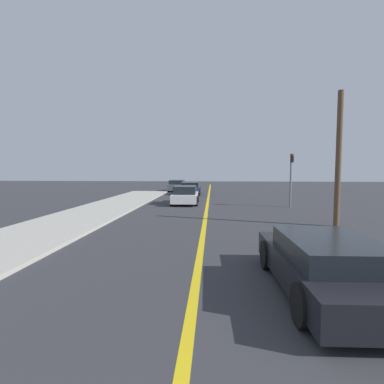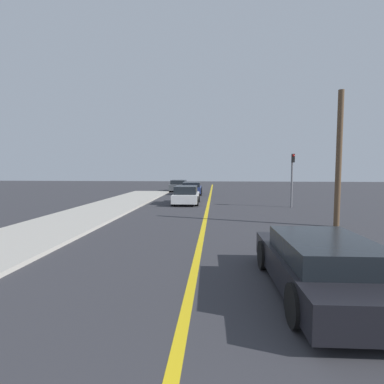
{
  "view_description": "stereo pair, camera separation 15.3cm",
  "coord_description": "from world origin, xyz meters",
  "px_view_note": "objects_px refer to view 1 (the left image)",
  "views": [
    {
      "loc": [
        0.36,
        0.44,
        2.52
      ],
      "look_at": [
        -0.65,
        15.15,
        1.37
      ],
      "focal_mm": 28.0,
      "sensor_mm": 36.0,
      "label": 1
    },
    {
      "loc": [
        0.51,
        0.45,
        2.52
      ],
      "look_at": [
        -0.65,
        15.15,
        1.37
      ],
      "focal_mm": 28.0,
      "sensor_mm": 36.0,
      "label": 2
    }
  ],
  "objects_px": {
    "car_far_distant": "(190,188)",
    "car_near_right_lane": "(325,265)",
    "car_parked_left_lot": "(177,186)",
    "utility_pole": "(338,160)",
    "traffic_light": "(291,174)",
    "car_ahead_center": "(185,195)"
  },
  "relations": [
    {
      "from": "car_far_distant",
      "to": "car_near_right_lane",
      "type": "bearing_deg",
      "value": -80.92
    },
    {
      "from": "car_near_right_lane",
      "to": "car_parked_left_lot",
      "type": "distance_m",
      "value": 27.73
    },
    {
      "from": "car_parked_left_lot",
      "to": "utility_pole",
      "type": "distance_m",
      "value": 21.99
    },
    {
      "from": "utility_pole",
      "to": "traffic_light",
      "type": "bearing_deg",
      "value": 92.59
    },
    {
      "from": "traffic_light",
      "to": "utility_pole",
      "type": "distance_m",
      "value": 6.61
    },
    {
      "from": "car_near_right_lane",
      "to": "car_parked_left_lot",
      "type": "relative_size",
      "value": 1.17
    },
    {
      "from": "car_ahead_center",
      "to": "car_parked_left_lot",
      "type": "bearing_deg",
      "value": 98.64
    },
    {
      "from": "car_ahead_center",
      "to": "utility_pole",
      "type": "relative_size",
      "value": 0.67
    },
    {
      "from": "traffic_light",
      "to": "car_ahead_center",
      "type": "bearing_deg",
      "value": 169.43
    },
    {
      "from": "traffic_light",
      "to": "utility_pole",
      "type": "xyz_separation_m",
      "value": [
        0.3,
        -6.57,
        0.75
      ]
    },
    {
      "from": "car_near_right_lane",
      "to": "traffic_light",
      "type": "bearing_deg",
      "value": 76.97
    },
    {
      "from": "car_near_right_lane",
      "to": "traffic_light",
      "type": "height_order",
      "value": "traffic_light"
    },
    {
      "from": "car_near_right_lane",
      "to": "utility_pole",
      "type": "relative_size",
      "value": 0.78
    },
    {
      "from": "traffic_light",
      "to": "car_parked_left_lot",
      "type": "bearing_deg",
      "value": 124.41
    },
    {
      "from": "car_near_right_lane",
      "to": "car_ahead_center",
      "type": "xyz_separation_m",
      "value": [
        -4.23,
        15.13,
        0.03
      ]
    },
    {
      "from": "car_parked_left_lot",
      "to": "car_near_right_lane",
      "type": "bearing_deg",
      "value": -76.85
    },
    {
      "from": "car_near_right_lane",
      "to": "utility_pole",
      "type": "xyz_separation_m",
      "value": [
        3.12,
        7.25,
        2.32
      ]
    },
    {
      "from": "car_far_distant",
      "to": "car_parked_left_lot",
      "type": "xyz_separation_m",
      "value": [
        -1.76,
        4.05,
        0.02
      ]
    },
    {
      "from": "car_ahead_center",
      "to": "car_parked_left_lot",
      "type": "relative_size",
      "value": 1.02
    },
    {
      "from": "car_ahead_center",
      "to": "car_parked_left_lot",
      "type": "height_order",
      "value": "car_ahead_center"
    },
    {
      "from": "utility_pole",
      "to": "car_far_distant",
      "type": "bearing_deg",
      "value": 115.74
    },
    {
      "from": "traffic_light",
      "to": "utility_pole",
      "type": "relative_size",
      "value": 0.6
    }
  ]
}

